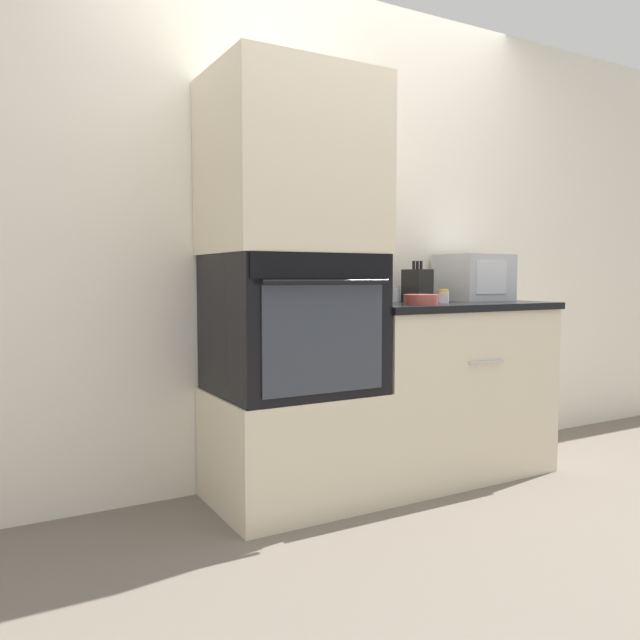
{
  "coord_description": "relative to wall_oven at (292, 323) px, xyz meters",
  "views": [
    {
      "loc": [
        -1.64,
        -2.21,
        1.04
      ],
      "look_at": [
        -0.26,
        0.21,
        0.84
      ],
      "focal_mm": 35.0,
      "sensor_mm": 36.0,
      "label": 1
    }
  ],
  "objects": [
    {
      "name": "wall_back",
      "position": [
        0.36,
        0.33,
        0.42
      ],
      "size": [
        8.0,
        0.05,
        2.5
      ],
      "color": "silver",
      "rests_on": "ground_plane"
    },
    {
      "name": "condiment_jar_mid",
      "position": [
        0.56,
        0.07,
        0.13
      ],
      "size": [
        0.05,
        0.05,
        0.11
      ],
      "color": "silver",
      "rests_on": "counter_unit"
    },
    {
      "name": "oven_cabinet_base",
      "position": [
        -0.0,
        0.0,
        -0.57
      ],
      "size": [
        0.72,
        0.6,
        0.52
      ],
      "color": "beige",
      "rests_on": "ground_plane"
    },
    {
      "name": "oven_cabinet_upper",
      "position": [
        -0.0,
        0.0,
        0.7
      ],
      "size": [
        0.72,
        0.6,
        0.79
      ],
      "color": "beige",
      "rests_on": "wall_oven"
    },
    {
      "name": "condiment_jar_far",
      "position": [
        0.81,
        -0.09,
        0.11
      ],
      "size": [
        0.05,
        0.05,
        0.07
      ],
      "color": "silver",
      "rests_on": "counter_unit"
    },
    {
      "name": "condiment_jar_near",
      "position": [
        0.71,
        0.19,
        0.12
      ],
      "size": [
        0.06,
        0.06,
        0.09
      ],
      "color": "silver",
      "rests_on": "counter_unit"
    },
    {
      "name": "bowl",
      "position": [
        0.64,
        -0.13,
        0.1
      ],
      "size": [
        0.17,
        0.17,
        0.05
      ],
      "color": "#B24C42",
      "rests_on": "counter_unit"
    },
    {
      "name": "knife_block",
      "position": [
        0.82,
        0.13,
        0.16
      ],
      "size": [
        0.1,
        0.15,
        0.22
      ],
      "color": "black",
      "rests_on": "counter_unit"
    },
    {
      "name": "counter_unit",
      "position": [
        0.9,
        0.0,
        -0.37
      ],
      "size": [
        1.1,
        0.63,
        0.9
      ],
      "color": "beige",
      "rests_on": "ground_plane"
    },
    {
      "name": "ground_plane",
      "position": [
        0.36,
        -0.3,
        -0.83
      ],
      "size": [
        12.0,
        12.0,
        0.0
      ],
      "primitive_type": "plane",
      "color": "#6B6056"
    },
    {
      "name": "wall_oven",
      "position": [
        0.0,
        0.0,
        0.0
      ],
      "size": [
        0.69,
        0.64,
        0.62
      ],
      "color": "black",
      "rests_on": "oven_cabinet_base"
    },
    {
      "name": "microwave",
      "position": [
        1.21,
        0.12,
        0.21
      ],
      "size": [
        0.35,
        0.32,
        0.26
      ],
      "color": "#B2B5BA",
      "rests_on": "counter_unit"
    }
  ]
}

